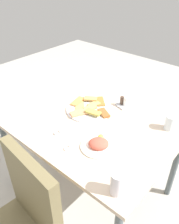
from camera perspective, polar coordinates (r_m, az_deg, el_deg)
ground_plane at (r=2.03m, az=0.03°, el=-18.20°), size 6.00×6.00×0.00m
dining_table at (r=1.58m, az=0.04°, el=-4.06°), size 1.15×0.87×0.70m
pide_platter at (r=1.63m, az=-0.10°, el=0.91°), size 0.34×0.35×0.04m
salad_plate_greens at (r=1.32m, az=2.31°, el=-8.08°), size 0.21×0.21×0.05m
soda_can at (r=1.08m, az=6.99°, el=-17.27°), size 0.09×0.09×0.12m
drinking_glass at (r=1.52m, az=19.46°, el=-2.49°), size 0.06×0.06×0.10m
paper_napkin at (r=1.38m, az=-6.81°, el=-6.89°), size 0.13×0.13×0.00m
fork at (r=1.39m, az=-6.28°, el=-6.41°), size 0.16×0.07×0.00m
spoon at (r=1.37m, az=-7.37°, el=-7.13°), size 0.17×0.07×0.00m
condiment_caddy at (r=1.68m, az=8.49°, el=2.17°), size 0.11×0.11×0.08m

